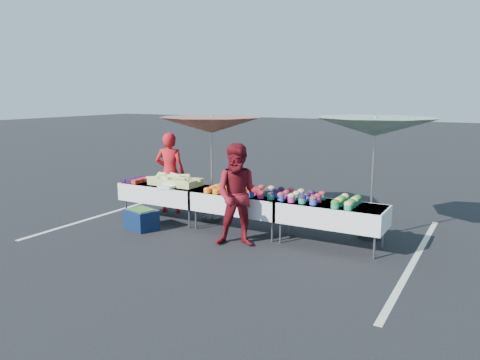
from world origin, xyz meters
The scene contains 17 objects.
ground centered at (0.00, 0.00, 0.00)m, with size 80.00×80.00×0.00m, color black.
stripe_left centered at (-3.20, 0.00, 0.00)m, with size 0.10×5.00×0.00m, color silver.
stripe_right centered at (3.20, 0.00, 0.00)m, with size 0.10×5.00×0.00m, color silver.
table_left centered at (-1.80, 0.00, 0.58)m, with size 1.86×0.81×0.75m.
table_center centered at (0.00, 0.00, 0.58)m, with size 1.86×0.81×0.75m.
table_right centered at (1.80, 0.00, 0.58)m, with size 1.86×0.81×0.75m.
berry_punnets centered at (-2.51, -0.06, 0.79)m, with size 0.40×0.54×0.08m.
corn_pile centered at (-1.56, 0.04, 0.84)m, with size 1.16×0.57×0.26m.
plastic_bags centered at (-1.50, -0.30, 0.78)m, with size 0.30×0.25×0.05m, color white.
carrot_bowls centered at (-0.25, -0.01, 0.80)m, with size 0.75×0.69×0.11m.
potato_cups centered at (0.95, 0.00, 0.83)m, with size 1.34×0.58×0.16m.
bean_baskets centered at (2.06, -0.01, 0.82)m, with size 0.36×0.68×0.15m.
vendor centered at (-2.08, 0.55, 0.89)m, with size 0.65×0.43×1.78m, color red.
customer centered at (0.41, -0.75, 0.89)m, with size 0.87×0.67×1.78m, color maroon.
umbrella_left centered at (-0.89, 0.40, 1.97)m, with size 2.28×2.28×2.17m.
umbrella_right centered at (2.28, 0.77, 2.01)m, with size 2.44×2.44×2.22m.
storage_bin centered at (-1.75, -0.81, 0.20)m, with size 0.70×0.59×0.40m.
Camera 1 is at (4.25, -7.55, 2.60)m, focal length 35.00 mm.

